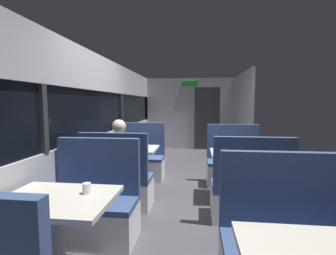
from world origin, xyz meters
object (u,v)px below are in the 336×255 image
Objects in this scene: dining_table_near_window at (57,209)px; bench_near_window_facing_entry at (94,210)px; bench_mid_window_facing_end at (118,185)px; coffee_cup_primary at (87,188)px; dining_table_mid_window at (130,154)px; dining_table_rear_aisle at (241,159)px; bench_front_aisle_facing_entry at (283,254)px; seated_passenger at (119,169)px; bench_rear_aisle_facing_entry at (233,167)px; bench_rear_aisle_facing_end at (250,195)px; bench_mid_window_facing_entry at (140,162)px.

bench_near_window_facing_entry is (0.00, 0.70, -0.31)m from dining_table_near_window.
bench_near_window_facing_entry and bench_mid_window_facing_end have the same top height.
bench_near_window_facing_entry is at bearing 109.16° from coffee_cup_primary.
dining_table_mid_window is 2.14m from coffee_cup_primary.
dining_table_near_window and dining_table_rear_aisle have the same top height.
dining_table_rear_aisle is (1.79, 2.03, 0.00)m from dining_table_near_window.
seated_passenger is (-1.79, 1.50, 0.21)m from bench_front_aisle_facing_entry.
bench_rear_aisle_facing_entry is at bearing 56.74° from dining_table_near_window.
bench_mid_window_facing_end is 0.87× the size of seated_passenger.
bench_rear_aisle_facing_entry is (1.79, 2.73, -0.31)m from dining_table_near_window.
bench_rear_aisle_facing_end is (0.00, 1.23, 0.00)m from bench_front_aisle_facing_entry.
dining_table_near_window is 0.82× the size of bench_mid_window_facing_end.
dining_table_mid_window is 2.03m from bench_rear_aisle_facing_end.
dining_table_near_window is 0.82× the size of bench_rear_aisle_facing_entry.
bench_front_aisle_facing_entry reaches higher than coffee_cup_primary.
dining_table_mid_window is 1.00× the size of dining_table_rear_aisle.
bench_near_window_facing_entry is 1.56m from dining_table_mid_window.
bench_mid_window_facing_end is 1.00× the size of bench_mid_window_facing_entry.
bench_front_aisle_facing_entry is at bearing -90.00° from dining_table_rear_aisle.
dining_table_rear_aisle is at bearing 90.00° from bench_front_aisle_facing_entry.
bench_near_window_facing_entry reaches higher than dining_table_near_window.
bench_mid_window_facing_end is 1.80m from bench_rear_aisle_facing_end.
bench_mid_window_facing_end is at bearing 90.00° from dining_table_near_window.
bench_near_window_facing_entry is 1.22× the size of dining_table_mid_window.
bench_near_window_facing_entry is at bearing -90.00° from dining_table_mid_window.
bench_front_aisle_facing_entry is 2.35m from seated_passenger.
dining_table_mid_window is 0.82× the size of bench_mid_window_facing_end.
bench_rear_aisle_facing_end is at bearing -90.00° from bench_rear_aisle_facing_entry.
bench_mid_window_facing_end is at bearing -164.41° from dining_table_rear_aisle.
dining_table_near_window is 0.82× the size of bench_mid_window_facing_entry.
coffee_cup_primary is (0.21, 0.11, 0.15)m from dining_table_near_window.
dining_table_mid_window is 1.88m from bench_rear_aisle_facing_entry.
dining_table_near_window is at bearing -90.00° from bench_mid_window_facing_end.
bench_rear_aisle_facing_end is at bearing -90.00° from dining_table_rear_aisle.
bench_front_aisle_facing_entry is at bearing -38.64° from bench_mid_window_facing_end.
dining_table_rear_aisle is 0.71× the size of seated_passenger.
dining_table_rear_aisle is (1.79, 0.50, 0.31)m from bench_mid_window_facing_end.
bench_mid_window_facing_end is at bearing 173.62° from bench_rear_aisle_facing_end.
dining_table_near_window is at bearing -90.00° from bench_mid_window_facing_entry.
bench_front_aisle_facing_entry is 1.96m from dining_table_rear_aisle.
bench_near_window_facing_entry is 1.00× the size of bench_mid_window_facing_end.
dining_table_rear_aisle is (1.79, 1.33, 0.31)m from bench_near_window_facing_entry.
dining_table_near_window is at bearing -143.38° from bench_rear_aisle_facing_end.
bench_mid_window_facing_end is 2.15m from bench_rear_aisle_facing_entry.
bench_rear_aisle_facing_end and bench_rear_aisle_facing_entry have the same top height.
seated_passenger is at bearing -90.00° from dining_table_mid_window.
bench_mid_window_facing_end is at bearing 90.00° from bench_near_window_facing_entry.
bench_mid_window_facing_end is 1.88m from dining_table_rear_aisle.
seated_passenger is at bearing -166.58° from dining_table_rear_aisle.
bench_near_window_facing_entry reaches higher than dining_table_rear_aisle.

